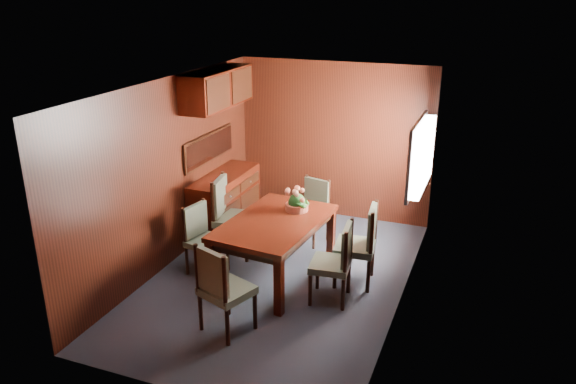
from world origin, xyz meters
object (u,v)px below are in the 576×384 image
at_px(dining_table, 275,228).
at_px(chair_left_near, 202,235).
at_px(flower_centerpiece, 297,199).
at_px(chair_right_near, 337,259).
at_px(sideboard, 225,204).
at_px(chair_head, 221,286).

height_order(dining_table, chair_left_near, chair_left_near).
bearing_deg(flower_centerpiece, dining_table, -109.25).
bearing_deg(chair_right_near, sideboard, 52.87).
bearing_deg(flower_centerpiece, chair_right_near, -42.18).
bearing_deg(chair_head, dining_table, 107.96).
distance_m(dining_table, chair_right_near, 0.92).
distance_m(chair_left_near, chair_head, 1.41).
bearing_deg(chair_head, chair_right_near, 69.00).
relative_size(dining_table, chair_right_near, 1.79).
xyz_separation_m(dining_table, chair_right_near, (0.87, -0.26, -0.12)).
xyz_separation_m(chair_right_near, chair_head, (-0.93, -1.05, 0.03)).
bearing_deg(chair_head, sideboard, 136.51).
distance_m(dining_table, chair_head, 1.32).
height_order(chair_right_near, flower_centerpiece, flower_centerpiece).
bearing_deg(dining_table, chair_head, -87.05).
relative_size(sideboard, chair_left_near, 1.54).
distance_m(dining_table, chair_left_near, 0.94).
xyz_separation_m(chair_left_near, chair_head, (0.85, -1.12, 0.06)).
bearing_deg(dining_table, flower_centerpiece, 76.05).
bearing_deg(dining_table, sideboard, 145.89).
distance_m(dining_table, flower_centerpiece, 0.50).
height_order(dining_table, chair_right_near, chair_right_near).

